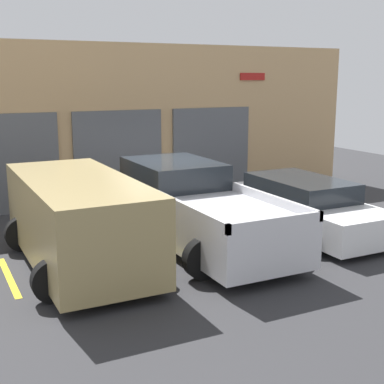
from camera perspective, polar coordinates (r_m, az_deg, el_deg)
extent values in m
plane|color=#2D2D30|center=(13.04, -2.55, -3.66)|extent=(28.00, 28.00, 0.00)
cube|color=tan|center=(15.67, -7.61, 7.28)|extent=(15.50, 0.60, 4.50)
cube|color=#595B60|center=(14.72, -18.96, 2.77)|extent=(2.61, 0.08, 2.64)
cube|color=#595B60|center=(15.40, -7.80, 3.71)|extent=(2.61, 0.08, 2.64)
cube|color=#595B60|center=(16.60, 2.09, 4.42)|extent=(2.61, 0.08, 2.64)
cube|color=#B21E19|center=(17.21, 6.47, 12.14)|extent=(0.90, 0.03, 0.22)
cube|color=silver|center=(11.32, 1.14, -2.70)|extent=(1.94, 5.34, 0.88)
cube|color=#1E2328|center=(12.45, -2.00, 2.07)|extent=(1.78, 2.40, 0.57)
cube|color=silver|center=(9.74, -0.38, -1.93)|extent=(0.08, 2.94, 0.18)
cube|color=silver|center=(10.67, 8.59, -0.82)|extent=(0.08, 2.94, 0.18)
cube|color=silver|center=(9.02, 8.98, -3.24)|extent=(1.94, 0.08, 0.18)
cylinder|color=black|center=(12.51, -5.90, -2.59)|extent=(0.76, 0.22, 0.76)
cylinder|color=black|center=(13.19, 1.08, -1.75)|extent=(0.76, 0.22, 0.76)
cylinder|color=black|center=(9.61, 1.21, -7.10)|extent=(0.76, 0.22, 0.76)
cylinder|color=black|center=(10.48, 9.57, -5.62)|extent=(0.76, 0.22, 0.76)
cube|color=white|center=(12.78, 11.72, -2.04)|extent=(1.75, 4.62, 0.66)
cube|color=#1E2328|center=(12.74, 11.50, 0.49)|extent=(1.54, 2.54, 0.44)
cylinder|color=black|center=(13.52, 5.37, -1.75)|extent=(0.64, 0.22, 0.64)
cylinder|color=black|center=(14.37, 10.57, -1.07)|extent=(0.64, 0.22, 0.64)
cylinder|color=black|center=(11.28, 13.11, -4.83)|extent=(0.64, 0.22, 0.64)
cylinder|color=black|center=(12.29, 18.64, -3.76)|extent=(0.64, 0.22, 0.64)
cube|color=#9E8956|center=(10.31, -12.01, -2.75)|extent=(1.87, 4.71, 1.54)
cube|color=#1E2328|center=(12.40, -14.86, 2.10)|extent=(1.68, 0.06, 0.28)
cylinder|color=black|center=(11.70, -17.64, -4.28)|extent=(0.71, 0.22, 0.71)
cylinder|color=black|center=(12.04, -9.89, -3.42)|extent=(0.71, 0.22, 0.71)
cylinder|color=black|center=(8.96, -14.56, -9.13)|extent=(0.71, 0.22, 0.71)
cylinder|color=black|center=(9.40, -4.64, -7.74)|extent=(0.71, 0.22, 0.71)
cube|color=gold|center=(10.36, -18.95, -8.55)|extent=(0.12, 2.20, 0.01)
cube|color=gold|center=(10.98, -5.05, -6.75)|extent=(0.12, 2.20, 0.01)
cube|color=gold|center=(12.15, 6.68, -4.91)|extent=(0.12, 2.20, 0.01)
cube|color=gold|center=(13.74, 15.99, -3.30)|extent=(0.12, 2.20, 0.01)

